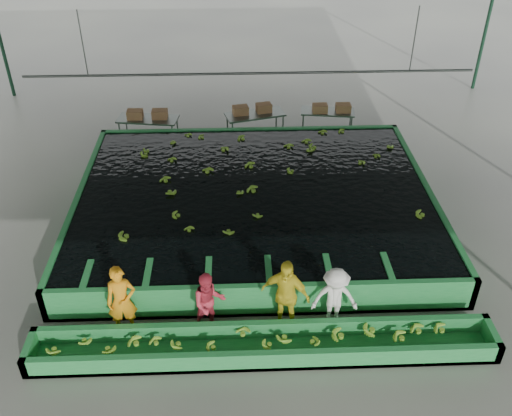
{
  "coord_description": "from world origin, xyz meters",
  "views": [
    {
      "loc": [
        -0.49,
        -11.97,
        9.54
      ],
      "look_at": [
        0.0,
        0.5,
        1.0
      ],
      "focal_mm": 40.0,
      "sensor_mm": 36.0,
      "label": 1
    }
  ],
  "objects_px": {
    "worker_d": "(335,298)",
    "box_stack_left": "(148,118)",
    "box_stack_mid": "(252,113)",
    "packing_table_left": "(149,130)",
    "worker_c": "(285,295)",
    "box_stack_right": "(331,112)",
    "packing_table_mid": "(255,126)",
    "worker_a": "(122,301)",
    "worker_b": "(209,303)",
    "sorting_trough": "(264,345)",
    "packing_table_right": "(327,122)",
    "flotation_tank": "(255,204)"
  },
  "relations": [
    {
      "from": "sorting_trough",
      "to": "box_stack_mid",
      "type": "relative_size",
      "value": 7.26
    },
    {
      "from": "packing_table_mid",
      "to": "worker_b",
      "type": "bearing_deg",
      "value": -98.39
    },
    {
      "from": "flotation_tank",
      "to": "packing_table_right",
      "type": "relative_size",
      "value": 5.23
    },
    {
      "from": "box_stack_right",
      "to": "worker_a",
      "type": "bearing_deg",
      "value": -122.32
    },
    {
      "from": "worker_b",
      "to": "worker_c",
      "type": "relative_size",
      "value": 0.82
    },
    {
      "from": "worker_b",
      "to": "worker_c",
      "type": "height_order",
      "value": "worker_c"
    },
    {
      "from": "worker_d",
      "to": "box_stack_right",
      "type": "bearing_deg",
      "value": 85.06
    },
    {
      "from": "worker_d",
      "to": "box_stack_mid",
      "type": "bearing_deg",
      "value": 102.22
    },
    {
      "from": "worker_a",
      "to": "packing_table_right",
      "type": "relative_size",
      "value": 0.93
    },
    {
      "from": "worker_c",
      "to": "box_stack_mid",
      "type": "height_order",
      "value": "worker_c"
    },
    {
      "from": "sorting_trough",
      "to": "box_stack_right",
      "type": "distance_m",
      "value": 10.72
    },
    {
      "from": "worker_a",
      "to": "box_stack_mid",
      "type": "bearing_deg",
      "value": 60.92
    },
    {
      "from": "worker_c",
      "to": "box_stack_left",
      "type": "relative_size",
      "value": 1.35
    },
    {
      "from": "box_stack_right",
      "to": "packing_table_left",
      "type": "bearing_deg",
      "value": -176.24
    },
    {
      "from": "worker_c",
      "to": "box_stack_right",
      "type": "bearing_deg",
      "value": 97.31
    },
    {
      "from": "worker_d",
      "to": "box_stack_left",
      "type": "xyz_separation_m",
      "value": [
        -5.14,
        9.06,
        0.15
      ]
    },
    {
      "from": "sorting_trough",
      "to": "worker_b",
      "type": "distance_m",
      "value": 1.51
    },
    {
      "from": "worker_a",
      "to": "packing_table_mid",
      "type": "height_order",
      "value": "worker_a"
    },
    {
      "from": "flotation_tank",
      "to": "packing_table_left",
      "type": "bearing_deg",
      "value": 126.68
    },
    {
      "from": "worker_a",
      "to": "packing_table_mid",
      "type": "bearing_deg",
      "value": 60.26
    },
    {
      "from": "box_stack_mid",
      "to": "box_stack_right",
      "type": "xyz_separation_m",
      "value": [
        2.84,
        0.13,
        -0.07
      ]
    },
    {
      "from": "worker_a",
      "to": "packing_table_right",
      "type": "xyz_separation_m",
      "value": [
        5.88,
        9.57,
        -0.46
      ]
    },
    {
      "from": "packing_table_left",
      "to": "packing_table_mid",
      "type": "xyz_separation_m",
      "value": [
        3.75,
        0.23,
        -0.0
      ]
    },
    {
      "from": "box_stack_mid",
      "to": "worker_a",
      "type": "bearing_deg",
      "value": -108.65
    },
    {
      "from": "flotation_tank",
      "to": "box_stack_right",
      "type": "distance_m",
      "value": 5.98
    },
    {
      "from": "worker_a",
      "to": "worker_d",
      "type": "distance_m",
      "value": 4.66
    },
    {
      "from": "worker_d",
      "to": "packing_table_right",
      "type": "bearing_deg",
      "value": 85.83
    },
    {
      "from": "worker_c",
      "to": "box_stack_left",
      "type": "bearing_deg",
      "value": 135.79
    },
    {
      "from": "sorting_trough",
      "to": "worker_a",
      "type": "xyz_separation_m",
      "value": [
        -3.05,
        0.8,
        0.64
      ]
    },
    {
      "from": "packing_table_mid",
      "to": "worker_d",
      "type": "bearing_deg",
      "value": -81.39
    },
    {
      "from": "sorting_trough",
      "to": "packing_table_mid",
      "type": "bearing_deg",
      "value": 88.84
    },
    {
      "from": "sorting_trough",
      "to": "packing_table_right",
      "type": "relative_size",
      "value": 5.23
    },
    {
      "from": "packing_table_mid",
      "to": "packing_table_right",
      "type": "bearing_deg",
      "value": 6.27
    },
    {
      "from": "packing_table_right",
      "to": "box_stack_left",
      "type": "relative_size",
      "value": 1.38
    },
    {
      "from": "worker_d",
      "to": "box_stack_mid",
      "type": "distance_m",
      "value": 9.48
    },
    {
      "from": "packing_table_left",
      "to": "packing_table_right",
      "type": "distance_m",
      "value": 6.39
    },
    {
      "from": "box_stack_mid",
      "to": "packing_table_left",
      "type": "bearing_deg",
      "value": -175.31
    },
    {
      "from": "worker_a",
      "to": "packing_table_mid",
      "type": "relative_size",
      "value": 0.86
    },
    {
      "from": "worker_a",
      "to": "worker_d",
      "type": "relative_size",
      "value": 1.12
    },
    {
      "from": "box_stack_left",
      "to": "sorting_trough",
      "type": "bearing_deg",
      "value": -70.27
    },
    {
      "from": "worker_d",
      "to": "box_stack_mid",
      "type": "height_order",
      "value": "worker_d"
    },
    {
      "from": "worker_d",
      "to": "packing_table_mid",
      "type": "xyz_separation_m",
      "value": [
        -1.41,
        9.29,
        -0.32
      ]
    },
    {
      "from": "packing_table_mid",
      "to": "box_stack_mid",
      "type": "relative_size",
      "value": 1.5
    },
    {
      "from": "worker_c",
      "to": "packing_table_left",
      "type": "distance_m",
      "value": 9.93
    },
    {
      "from": "packing_table_left",
      "to": "worker_b",
      "type": "bearing_deg",
      "value": -75.3
    },
    {
      "from": "worker_c",
      "to": "flotation_tank",
      "type": "bearing_deg",
      "value": 118.48
    },
    {
      "from": "worker_b",
      "to": "packing_table_left",
      "type": "height_order",
      "value": "worker_b"
    },
    {
      "from": "worker_a",
      "to": "worker_c",
      "type": "bearing_deg",
      "value": -10.43
    },
    {
      "from": "flotation_tank",
      "to": "worker_d",
      "type": "xyz_separation_m",
      "value": [
        1.61,
        -4.3,
        0.34
      ]
    },
    {
      "from": "worker_a",
      "to": "packing_table_mid",
      "type": "xyz_separation_m",
      "value": [
        3.26,
        9.29,
        -0.42
      ]
    }
  ]
}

